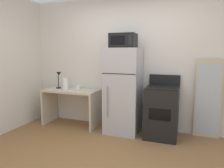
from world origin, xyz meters
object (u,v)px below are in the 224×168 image
microwave (123,41)px  oven_range (162,112)px  coffee_mug (78,88)px  leaning_mirror (208,99)px  desk_lamp (59,77)px  paper_towel_roll (65,84)px  desk (72,100)px  refrigerator (123,91)px

microwave → oven_range: bearing=1.6°
coffee_mug → leaning_mirror: 2.47m
oven_range → coffee_mug: bearing=179.5°
desk_lamp → oven_range: bearing=-1.6°
coffee_mug → microwave: 1.34m
desk_lamp → paper_towel_roll: bearing=-22.8°
desk → desk_lamp: desk_lamp is taller
refrigerator → microwave: bearing=-89.7°
desk_lamp → microwave: microwave is taller
paper_towel_roll → coffee_mug: bearing=9.6°
paper_towel_roll → leaning_mirror: 2.74m
desk_lamp → paper_towel_roll: 0.27m
coffee_mug → paper_towel_roll: bearing=-170.4°
desk → microwave: size_ratio=2.49×
microwave → oven_range: size_ratio=0.42×
microwave → refrigerator: bearing=90.3°
microwave → coffee_mug: bearing=177.9°
desk → microwave: bearing=-2.1°
oven_range → leaning_mirror: bearing=18.5°
coffee_mug → oven_range: 1.73m
refrigerator → leaning_mirror: refrigerator is taller
paper_towel_roll → leaning_mirror: bearing=6.0°
refrigerator → microwave: 0.93m
desk → leaning_mirror: leaning_mirror is taller
desk_lamp → desk: bearing=-7.3°
paper_towel_roll → desk_lamp: bearing=157.2°
desk → desk_lamp: bearing=172.7°
coffee_mug → leaning_mirror: leaning_mirror is taller
coffee_mug → oven_range: bearing=-0.5°
coffee_mug → microwave: bearing=-2.1°
paper_towel_roll → oven_range: size_ratio=0.22×
paper_towel_roll → microwave: microwave is taller
desk_lamp → oven_range: (2.18, -0.06, -0.52)m
leaning_mirror → desk_lamp: bearing=-176.2°
desk → coffee_mug: bearing=-1.8°
paper_towel_roll → microwave: size_ratio=0.52×
desk_lamp → microwave: (1.45, -0.08, 0.73)m
paper_towel_roll → oven_range: bearing=0.9°
desk → leaning_mirror: 2.64m
desk → coffee_mug: (0.16, -0.01, 0.28)m
desk → microwave: (1.13, -0.04, 1.20)m
coffee_mug → leaning_mirror: (2.46, 0.24, -0.10)m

